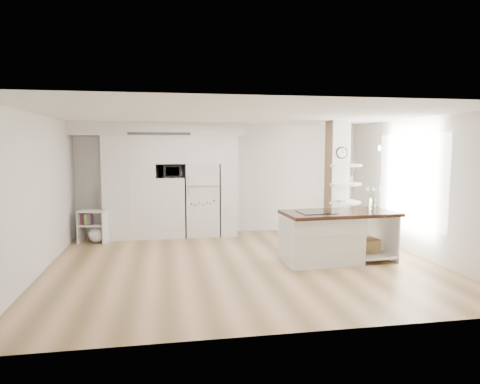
# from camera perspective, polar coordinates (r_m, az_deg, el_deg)

# --- Properties ---
(floor) EXTENTS (7.00, 6.00, 0.01)m
(floor) POSITION_cam_1_polar(r_m,az_deg,el_deg) (7.98, 0.45, -9.54)
(floor) COLOR tan
(floor) RESTS_ON ground
(room) EXTENTS (7.04, 6.04, 2.72)m
(room) POSITION_cam_1_polar(r_m,az_deg,el_deg) (7.70, 0.47, 3.89)
(room) COLOR white
(room) RESTS_ON ground
(cabinet_wall) EXTENTS (4.00, 0.71, 2.70)m
(cabinet_wall) POSITION_cam_1_polar(r_m,az_deg,el_deg) (10.25, -10.29, 2.38)
(cabinet_wall) COLOR white
(cabinet_wall) RESTS_ON floor
(refrigerator) EXTENTS (0.78, 0.69, 1.75)m
(refrigerator) POSITION_cam_1_polar(r_m,az_deg,el_deg) (10.36, -5.11, -1.01)
(refrigerator) COLOR white
(refrigerator) RESTS_ON floor
(column) EXTENTS (0.69, 0.90, 2.70)m
(column) POSITION_cam_1_polar(r_m,az_deg,el_deg) (9.51, 13.42, 1.10)
(column) COLOR silver
(column) RESTS_ON floor
(window) EXTENTS (0.00, 2.40, 2.40)m
(window) POSITION_cam_1_polar(r_m,az_deg,el_deg) (9.28, 21.76, 1.63)
(window) COLOR white
(window) RESTS_ON room
(pendant_light) EXTENTS (0.12, 0.12, 0.10)m
(pendant_light) POSITION_cam_1_polar(r_m,az_deg,el_deg) (8.31, 11.93, 5.75)
(pendant_light) COLOR white
(pendant_light) RESTS_ON room
(kitchen_island) EXTENTS (2.14, 1.09, 1.51)m
(kitchen_island) POSITION_cam_1_polar(r_m,az_deg,el_deg) (8.16, 11.51, -5.77)
(kitchen_island) COLOR white
(kitchen_island) RESTS_ON floor
(bookshelf) EXTENTS (0.69, 0.51, 0.73)m
(bookshelf) POSITION_cam_1_polar(r_m,az_deg,el_deg) (10.14, -18.84, -4.66)
(bookshelf) COLOR white
(bookshelf) RESTS_ON floor
(floor_plant_a) EXTENTS (0.31, 0.26, 0.53)m
(floor_plant_a) POSITION_cam_1_polar(r_m,az_deg,el_deg) (10.04, 10.27, -4.84)
(floor_plant_a) COLOR #327D35
(floor_plant_a) RESTS_ON floor
(floor_plant_b) EXTENTS (0.34, 0.34, 0.46)m
(floor_plant_b) POSITION_cam_1_polar(r_m,az_deg,el_deg) (10.38, 15.30, -4.78)
(floor_plant_b) COLOR #327D35
(floor_plant_b) RESTS_ON floor
(microwave) EXTENTS (0.54, 0.37, 0.30)m
(microwave) POSITION_cam_1_polar(r_m,az_deg,el_deg) (10.20, -9.32, 2.74)
(microwave) COLOR #2D2D2D
(microwave) RESTS_ON cabinet_wall
(shelf_plant) EXTENTS (0.27, 0.23, 0.30)m
(shelf_plant) POSITION_cam_1_polar(r_m,az_deg,el_deg) (9.76, 14.41, 2.22)
(shelf_plant) COLOR #327D35
(shelf_plant) RESTS_ON column
(decor_bowl) EXTENTS (0.22, 0.22, 0.05)m
(decor_bowl) POSITION_cam_1_polar(r_m,az_deg,el_deg) (9.31, 13.49, -1.18)
(decor_bowl) COLOR white
(decor_bowl) RESTS_ON column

